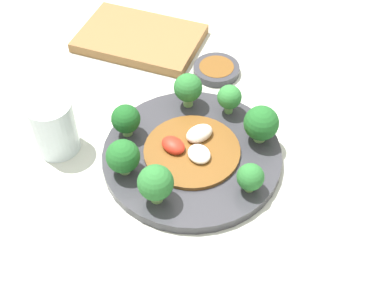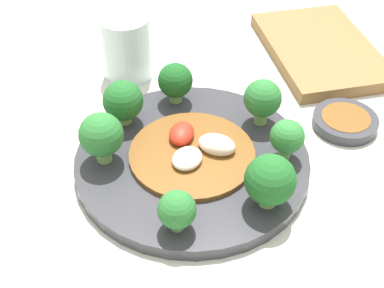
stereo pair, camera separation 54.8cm
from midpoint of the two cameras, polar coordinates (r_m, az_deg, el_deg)
plate at (r=0.73m, az=19.76°, el=-12.12°), size 0.29×0.29×0.02m
broccoli_east at (r=0.76m, az=16.70°, el=-3.46°), size 0.05×0.05×0.06m
broccoli_southwest at (r=0.69m, az=29.24°, el=-14.41°), size 0.06×0.06×0.07m
broccoli_southeast at (r=0.77m, az=25.73°, el=-5.51°), size 0.05×0.05×0.06m
broccoli_northeast at (r=0.71m, az=12.32°, el=-6.13°), size 0.05×0.05×0.06m
broccoli_west at (r=0.64m, az=21.85°, el=-18.43°), size 0.04×0.04×0.05m
broccoli_south at (r=0.74m, az=28.98°, el=-9.58°), size 0.04×0.04×0.05m
broccoli_north at (r=0.66m, az=11.85°, el=-10.64°), size 0.05×0.05×0.07m
stirfry_center at (r=0.72m, az=20.18°, el=-11.25°), size 0.16×0.16×0.03m
drinking_glass at (r=0.81m, az=10.22°, el=0.92°), size 0.07×0.07×0.10m
sauce_dish at (r=0.86m, az=31.68°, el=-6.69°), size 0.09×0.09×0.02m
cutting_board at (r=0.97m, az=27.47°, el=1.23°), size 0.27×0.20×0.02m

